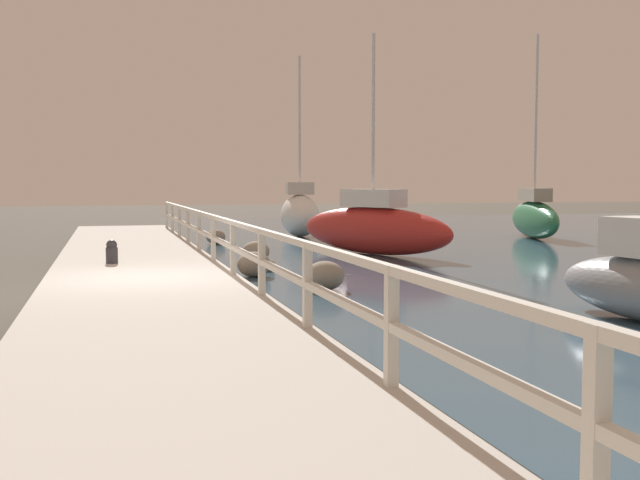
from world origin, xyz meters
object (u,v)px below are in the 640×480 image
(sailboat_red, at_px, (373,227))
(sailboat_green, at_px, (534,217))
(sailboat_white, at_px, (300,214))
(mooring_bollard, at_px, (112,252))

(sailboat_red, height_order, sailboat_green, sailboat_green)
(sailboat_red, distance_m, sailboat_green, 9.05)
(sailboat_red, relative_size, sailboat_white, 0.91)
(mooring_bollard, distance_m, sailboat_white, 12.83)
(mooring_bollard, height_order, sailboat_red, sailboat_red)
(mooring_bollard, xyz_separation_m, sailboat_white, (6.91, 10.80, 0.34))
(sailboat_green, bearing_deg, mooring_bollard, -134.65)
(mooring_bollard, height_order, sailboat_white, sailboat_white)
(sailboat_red, bearing_deg, mooring_bollard, -179.60)
(sailboat_red, bearing_deg, sailboat_white, 67.19)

